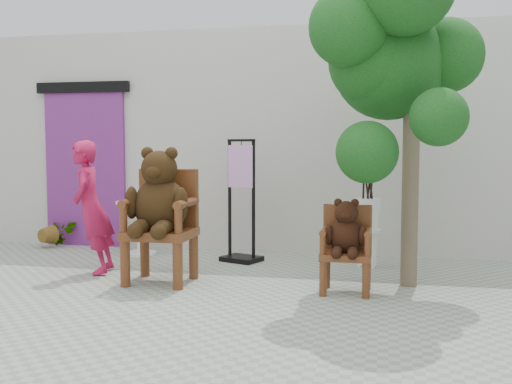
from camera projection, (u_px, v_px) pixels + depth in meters
ground_plane at (251, 303)px, 5.47m from camera, size 60.00×60.00×0.00m
back_wall at (300, 141)px, 8.37m from camera, size 9.00×1.00×3.00m
doorway at (85, 164)px, 8.52m from camera, size 1.40×0.11×2.33m
chair_big at (160, 206)px, 6.25m from camera, size 0.68×0.75×1.42m
chair_small at (346, 238)px, 5.84m from camera, size 0.48×0.50×0.93m
person at (92, 208)px, 6.69m from camera, size 0.48×0.61×1.49m
cafe_table at (139, 221)px, 7.88m from camera, size 0.60×0.60×0.70m
display_stand at (241, 215)px, 7.40m from camera, size 0.55×0.49×1.51m
stool_bucket at (368, 213)px, 7.04m from camera, size 0.32×0.32×1.45m
tree at (388, 50)px, 5.97m from camera, size 1.71×1.81×3.38m
potted_plant at (56, 231)px, 8.45m from camera, size 0.50×0.47×0.45m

